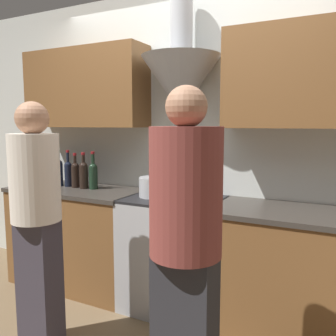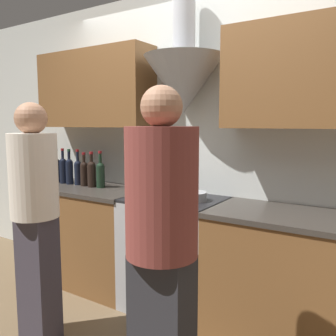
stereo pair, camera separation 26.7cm
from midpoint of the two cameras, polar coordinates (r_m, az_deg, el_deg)
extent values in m
plane|color=brown|center=(2.88, -4.95, -23.88)|extent=(12.00, 12.00, 0.00)
cube|color=silver|center=(3.03, 1.16, 3.69)|extent=(8.40, 0.06, 2.60)
cone|color=#A8AAAF|center=(2.86, -0.62, 13.19)|extent=(0.63, 0.63, 0.44)
cylinder|color=#A8AAAF|center=(2.96, -0.64, 22.75)|extent=(0.18, 0.18, 0.54)
cube|color=brown|center=(3.44, -15.38, 12.17)|extent=(1.22, 0.32, 0.70)
cube|color=brown|center=(2.59, 19.40, 13.79)|extent=(1.18, 0.32, 0.70)
cube|color=brown|center=(3.48, -16.32, -10.73)|extent=(1.22, 0.60, 0.87)
cube|color=#38332D|center=(3.37, -16.59, -3.41)|extent=(1.24, 0.62, 0.03)
cube|color=brown|center=(2.64, 17.69, -16.63)|extent=(1.18, 0.60, 0.87)
cube|color=#38332D|center=(2.50, 18.07, -7.11)|extent=(1.21, 0.62, 0.03)
cube|color=#A8AAAF|center=(2.93, -1.77, -13.73)|extent=(0.74, 0.60, 0.88)
cube|color=black|center=(2.70, -4.89, -16.36)|extent=(0.52, 0.01, 0.40)
cube|color=black|center=(2.80, -1.81, -5.08)|extent=(0.74, 0.60, 0.02)
cube|color=#A8AAAF|center=(3.04, 0.65, -5.24)|extent=(0.74, 0.06, 0.10)
cylinder|color=black|center=(3.75, -22.40, -0.66)|extent=(0.08, 0.08, 0.22)
sphere|color=black|center=(3.74, -22.48, 1.01)|extent=(0.07, 0.07, 0.07)
cylinder|color=black|center=(3.73, -22.52, 1.96)|extent=(0.03, 0.03, 0.09)
cylinder|color=maroon|center=(3.73, -22.56, 2.81)|extent=(0.03, 0.03, 0.02)
cylinder|color=black|center=(3.67, -21.19, -0.91)|extent=(0.08, 0.08, 0.20)
sphere|color=black|center=(3.66, -21.26, 0.63)|extent=(0.07, 0.07, 0.07)
cylinder|color=black|center=(3.66, -21.30, 1.65)|extent=(0.03, 0.03, 0.10)
cylinder|color=black|center=(3.65, -21.35, 2.57)|extent=(0.03, 0.03, 0.02)
cylinder|color=black|center=(3.59, -20.17, -0.91)|extent=(0.07, 0.07, 0.21)
sphere|color=black|center=(3.58, -20.24, 0.79)|extent=(0.07, 0.07, 0.07)
cylinder|color=black|center=(3.57, -20.29, 1.76)|extent=(0.03, 0.03, 0.09)
cylinder|color=maroon|center=(3.57, -20.32, 2.66)|extent=(0.03, 0.03, 0.02)
cylinder|color=black|center=(3.53, -19.17, -1.04)|extent=(0.07, 0.07, 0.21)
sphere|color=black|center=(3.51, -19.24, 0.67)|extent=(0.07, 0.07, 0.07)
cylinder|color=black|center=(3.51, -19.28, 1.66)|extent=(0.03, 0.03, 0.09)
cylinder|color=#234C33|center=(3.50, -19.32, 2.58)|extent=(0.03, 0.03, 0.02)
cylinder|color=black|center=(3.47, -17.83, -1.22)|extent=(0.07, 0.07, 0.20)
sphere|color=black|center=(3.46, -17.90, 0.41)|extent=(0.07, 0.07, 0.07)
cylinder|color=black|center=(3.45, -17.94, 1.52)|extent=(0.03, 0.03, 0.10)
cylinder|color=maroon|center=(3.44, -17.98, 2.57)|extent=(0.03, 0.03, 0.02)
cylinder|color=black|center=(3.39, -16.83, -1.40)|extent=(0.07, 0.07, 0.19)
sphere|color=black|center=(3.38, -16.89, 0.22)|extent=(0.07, 0.07, 0.07)
cylinder|color=black|center=(3.37, -16.93, 1.22)|extent=(0.03, 0.03, 0.09)
cylinder|color=maroon|center=(3.37, -16.96, 2.12)|extent=(0.03, 0.03, 0.02)
cylinder|color=black|center=(3.32, -15.63, -1.47)|extent=(0.08, 0.08, 0.20)
sphere|color=black|center=(3.30, -15.69, 0.26)|extent=(0.08, 0.08, 0.08)
cylinder|color=black|center=(3.30, -15.72, 1.30)|extent=(0.03, 0.03, 0.09)
cylinder|color=maroon|center=(3.29, -15.75, 2.23)|extent=(0.03, 0.03, 0.02)
cylinder|color=black|center=(3.27, -14.20, -1.62)|extent=(0.08, 0.08, 0.19)
sphere|color=black|center=(3.26, -14.25, 0.06)|extent=(0.07, 0.07, 0.07)
cylinder|color=black|center=(3.25, -14.28, 1.28)|extent=(0.03, 0.03, 0.10)
cylinder|color=maroon|center=(3.24, -14.32, 2.38)|extent=(0.03, 0.03, 0.02)
cylinder|color=#A8AAAF|center=(2.85, -4.90, -3.07)|extent=(0.25, 0.25, 0.16)
cylinder|color=#A8AAAF|center=(2.71, 1.26, -4.51)|extent=(0.20, 0.20, 0.07)
cube|color=#38333D|center=(2.63, -22.78, -16.94)|extent=(0.26, 0.17, 0.87)
cylinder|color=silver|center=(2.44, -23.58, -1.46)|extent=(0.31, 0.31, 0.55)
sphere|color=#AD7A5B|center=(2.41, -24.02, 7.32)|extent=(0.21, 0.21, 0.21)
cylinder|color=brown|center=(1.60, -1.90, -3.93)|extent=(0.33, 0.33, 0.59)
sphere|color=#AD7A5B|center=(1.57, -1.96, 9.83)|extent=(0.19, 0.19, 0.19)
camera|label=1|loc=(0.13, -92.86, -0.35)|focal=38.00mm
camera|label=2|loc=(0.13, 87.14, 0.35)|focal=38.00mm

